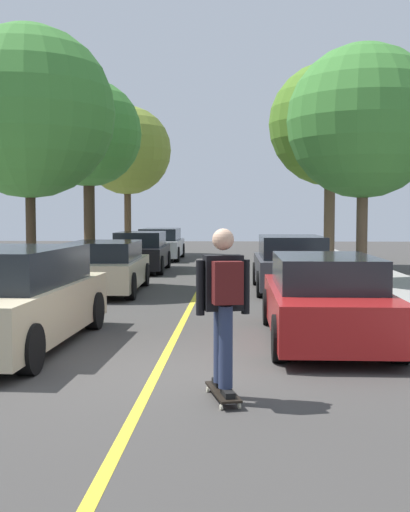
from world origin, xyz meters
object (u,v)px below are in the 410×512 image
at_px(parked_car_right_nearest, 325,299).
at_px(street_tree_right_nearest, 364,122).
at_px(parked_car_left_nearest, 10,298).
at_px(street_tree_left_nearest, 29,112).
at_px(parked_car_right_near, 291,264).
at_px(parked_car_left_far, 140,252).
at_px(street_tree_left_far, 127,151).
at_px(parked_car_left_near, 104,267).
at_px(street_tree_left_near, 88,134).
at_px(parked_car_left_farthest, 161,244).
at_px(fire_hydrant, 20,281).
at_px(skateboarder, 224,299).
at_px(street_tree_right_near, 330,125).
at_px(skateboard, 223,392).

xyz_separation_m(parked_car_right_nearest, street_tree_right_nearest, (2.01, 7.74, 3.82)).
bearing_deg(parked_car_left_nearest, street_tree_right_nearest, 51.37).
bearing_deg(street_tree_left_nearest, parked_car_right_near, 0.92).
bearing_deg(parked_car_left_far, street_tree_right_nearest, -33.93).
xyz_separation_m(parked_car_left_far, parked_car_right_near, (4.75, -5.63, 0.03)).
bearing_deg(street_tree_left_far, street_tree_left_nearest, -90.00).
distance_m(parked_car_left_nearest, parked_car_left_near, 6.84).
bearing_deg(street_tree_right_nearest, parked_car_right_nearest, -104.56).
xyz_separation_m(street_tree_left_near, street_tree_right_nearest, (8.77, -5.54, -0.41)).
relative_size(parked_car_left_farthest, fire_hydrant, 6.50).
xyz_separation_m(parked_car_left_far, skateboarder, (3.24, -15.69, 0.41)).
distance_m(parked_car_left_far, street_tree_left_far, 10.46).
xyz_separation_m(parked_car_left_far, parked_car_left_farthest, (0.00, 5.96, 0.01)).
height_order(parked_car_left_far, street_tree_right_near, street_tree_right_near).
relative_size(parked_car_left_nearest, parked_car_right_nearest, 1.07).
height_order(parked_car_left_near, skateboard, parked_car_left_near).
bearing_deg(parked_car_right_nearest, parked_car_left_far, 111.13).
bearing_deg(parked_car_left_far, fire_hydrant, -100.44).
bearing_deg(street_tree_left_nearest, street_tree_left_near, 90.00).
bearing_deg(parked_car_left_near, fire_hydrant, -127.34).
distance_m(parked_car_left_far, fire_hydrant, 8.27).
xyz_separation_m(street_tree_right_nearest, skateboard, (-3.53, -11.11, -4.39)).
bearing_deg(skateboard, parked_car_left_nearest, 140.70).
relative_size(parked_car_left_nearest, skateboarder, 2.71).
relative_size(street_tree_right_nearest, skateboard, 7.39).
xyz_separation_m(street_tree_left_far, street_tree_right_near, (8.77, -7.45, 0.19)).
height_order(parked_car_right_nearest, street_tree_right_nearest, street_tree_right_nearest).
xyz_separation_m(parked_car_left_near, parked_car_left_farthest, (0.00, 12.13, 0.04)).
relative_size(parked_car_left_far, skateboarder, 2.48).
height_order(parked_car_left_farthest, skateboard, parked_car_left_farthest).
bearing_deg(street_tree_left_near, parked_car_left_far, -26.16).
height_order(street_tree_left_nearest, skateboard, street_tree_left_nearest).
relative_size(parked_car_right_near, skateboarder, 2.40).
xyz_separation_m(fire_hydrant, skateboarder, (4.74, -7.55, 0.60)).
distance_m(parked_car_left_near, parked_car_left_far, 6.17).
height_order(parked_car_left_farthest, street_tree_right_near, street_tree_right_near).
xyz_separation_m(street_tree_left_nearest, street_tree_left_far, (0.00, 15.01, 0.46)).
xyz_separation_m(parked_car_left_near, street_tree_left_nearest, (-2.01, 0.43, 3.96)).
relative_size(street_tree_right_nearest, skateboarder, 3.71).
distance_m(street_tree_left_far, fire_hydrant, 18.01).
bearing_deg(skateboarder, parked_car_left_far, 101.67).
height_order(parked_car_left_far, skateboarder, skateboarder).
xyz_separation_m(parked_car_left_nearest, street_tree_left_far, (-2.01, 22.28, 4.35)).
relative_size(street_tree_left_far, street_tree_right_nearest, 1.11).
bearing_deg(parked_car_left_near, street_tree_right_nearest, 13.48).
xyz_separation_m(parked_car_left_farthest, street_tree_left_far, (-2.01, 3.31, 4.39)).
relative_size(parked_car_right_nearest, street_tree_left_nearest, 0.66).
xyz_separation_m(parked_car_right_nearest, skateboard, (-1.52, -3.36, -0.57)).
distance_m(parked_car_left_near, street_tree_left_near, 8.55).
relative_size(street_tree_left_nearest, street_tree_left_near, 1.00).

